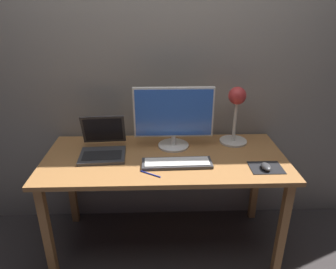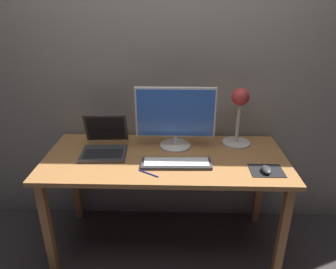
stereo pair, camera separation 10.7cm
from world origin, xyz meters
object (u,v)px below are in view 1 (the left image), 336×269
(monitor, at_px, (174,116))
(pen, at_px, (150,174))
(keyboard_main, at_px, (177,163))
(laptop, at_px, (103,143))
(desk_lamp, at_px, (236,108))
(mouse, at_px, (266,167))

(monitor, xyz_separation_m, pen, (-0.16, -0.38, -0.23))
(keyboard_main, relative_size, pen, 3.17)
(monitor, relative_size, laptop, 1.58)
(monitor, relative_size, pen, 3.89)
(monitor, xyz_separation_m, desk_lamp, (0.44, 0.06, 0.04))
(laptop, distance_m, mouse, 1.07)
(keyboard_main, bearing_deg, pen, -145.17)
(mouse, relative_size, pen, 0.69)
(pen, bearing_deg, keyboard_main, 34.83)
(pen, bearing_deg, desk_lamp, 36.53)
(monitor, xyz_separation_m, keyboard_main, (0.01, -0.27, -0.22))
(monitor, bearing_deg, keyboard_main, -88.00)
(mouse, distance_m, pen, 0.71)
(desk_lamp, xyz_separation_m, mouse, (0.11, -0.40, -0.24))
(monitor, height_order, laptop, monitor)
(desk_lamp, distance_m, pen, 0.79)
(monitor, xyz_separation_m, laptop, (-0.48, -0.07, -0.16))
(desk_lamp, bearing_deg, keyboard_main, -142.84)
(desk_lamp, xyz_separation_m, pen, (-0.60, -0.44, -0.26))
(desk_lamp, relative_size, mouse, 4.30)
(monitor, height_order, desk_lamp, monitor)
(desk_lamp, height_order, mouse, desk_lamp)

